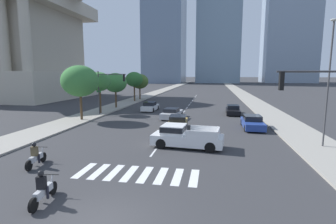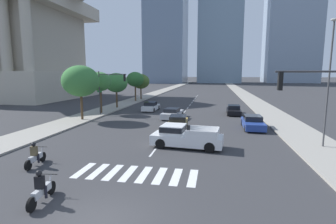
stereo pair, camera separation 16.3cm
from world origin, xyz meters
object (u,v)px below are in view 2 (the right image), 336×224
at_px(street_lamp_east, 329,76).
at_px(street_tree_fifth, 141,81).
at_px(sedan_blue_2, 253,123).
at_px(street_tree_second, 100,82).
at_px(sedan_white_3, 151,107).
at_px(motorcycle_lead, 41,190).
at_px(sedan_silver_4, 172,114).
at_px(street_tree_nearest, 80,81).
at_px(street_tree_fourth, 135,79).
at_px(motorcycle_trailing, 35,156).
at_px(pickup_truck, 184,137).
at_px(traffic_signal_near, 330,103).
at_px(sedan_black_1, 234,110).
at_px(sedan_gold_0, 178,123).
at_px(street_tree_third, 116,83).
at_px(traffic_signal_far, 109,85).

relative_size(street_lamp_east, street_tree_fifth, 1.73).
relative_size(sedan_blue_2, street_tree_second, 0.85).
bearing_deg(sedan_white_3, motorcycle_lead, -173.84).
bearing_deg(sedan_silver_4, street_tree_nearest, 113.84).
relative_size(street_tree_nearest, street_tree_fourth, 1.11).
relative_size(street_tree_nearest, street_tree_fifth, 1.20).
xyz_separation_m(motorcycle_trailing, pickup_truck, (8.32, 5.57, 0.23)).
relative_size(traffic_signal_near, street_tree_fifth, 1.11).
xyz_separation_m(motorcycle_trailing, traffic_signal_near, (15.91, 0.01, 3.57)).
height_order(motorcycle_trailing, pickup_truck, pickup_truck).
distance_m(sedan_black_1, street_tree_fourth, 22.48).
bearing_deg(sedan_black_1, street_tree_nearest, -64.72).
height_order(pickup_truck, sedan_white_3, pickup_truck).
xyz_separation_m(sedan_silver_4, street_tree_second, (-10.25, 1.83, 3.80)).
height_order(sedan_silver_4, street_tree_fourth, street_tree_fourth).
xyz_separation_m(traffic_signal_near, street_tree_second, (-20.69, 19.63, 0.25)).
distance_m(motorcycle_lead, pickup_truck, 10.75).
distance_m(motorcycle_lead, sedan_white_3, 27.71).
distance_m(sedan_gold_0, street_tree_fourth, 26.92).
distance_m(motorcycle_lead, street_tree_third, 30.70).
bearing_deg(pickup_truck, street_lamp_east, -165.97).
height_order(traffic_signal_near, street_lamp_east, street_lamp_east).
relative_size(street_tree_nearest, street_tree_second, 1.14).
height_order(motorcycle_lead, sedan_silver_4, motorcycle_lead).
height_order(motorcycle_lead, sedan_gold_0, motorcycle_lead).
bearing_deg(sedan_white_3, street_tree_fifth, 23.09).
bearing_deg(sedan_black_1, sedan_gold_0, -28.13).
distance_m(street_tree_nearest, street_tree_second, 5.23).
distance_m(sedan_white_3, traffic_signal_far, 7.54).
relative_size(motorcycle_lead, traffic_signal_far, 0.38).
relative_size(sedan_gold_0, sedan_white_3, 1.15).
relative_size(traffic_signal_far, street_lamp_east, 0.62).
bearing_deg(street_tree_second, traffic_signal_near, -43.49).
bearing_deg(traffic_signal_far, sedan_gold_0, -34.73).
relative_size(motorcycle_lead, street_tree_fifth, 0.41).
bearing_deg(street_lamp_east, traffic_signal_far, 152.14).
distance_m(motorcycle_lead, sedan_black_1, 28.18).
height_order(traffic_signal_far, street_tree_second, traffic_signal_far).
xyz_separation_m(traffic_signal_far, street_tree_fourth, (-1.80, 16.94, 0.35)).
height_order(motorcycle_lead, traffic_signal_far, traffic_signal_far).
height_order(traffic_signal_near, street_tree_fourth, traffic_signal_near).
distance_m(sedan_gold_0, traffic_signal_near, 14.94).
relative_size(sedan_white_3, traffic_signal_near, 0.73).
relative_size(traffic_signal_near, street_tree_second, 1.06).
xyz_separation_m(traffic_signal_far, street_tree_nearest, (-1.80, -4.04, 0.63)).
bearing_deg(street_tree_fifth, sedan_blue_2, -53.40).
xyz_separation_m(sedan_white_3, street_tree_third, (-6.03, 1.77, 3.45)).
bearing_deg(street_tree_fifth, street_lamp_east, -54.04).
bearing_deg(pickup_truck, street_tree_third, -50.94).
relative_size(sedan_silver_4, street_tree_fifth, 0.90).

